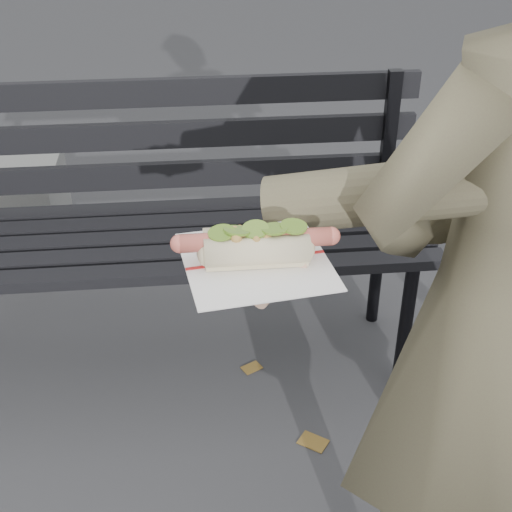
# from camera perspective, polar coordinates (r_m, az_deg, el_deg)

# --- Properties ---
(park_bench) EXTENTS (1.50, 0.44, 0.88)m
(park_bench) POSITION_cam_1_polar(r_m,az_deg,el_deg) (2.10, -7.36, 3.69)
(park_bench) COLOR black
(park_bench) RESTS_ON ground
(person) EXTENTS (0.67, 0.53, 1.61)m
(person) POSITION_cam_1_polar(r_m,az_deg,el_deg) (1.24, 19.18, -4.94)
(person) COLOR brown
(person) RESTS_ON ground
(held_hotdog) EXTENTS (0.64, 0.31, 0.20)m
(held_hotdog) POSITION_cam_1_polar(r_m,az_deg,el_deg) (1.02, 10.94, 4.01)
(held_hotdog) COLOR brown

